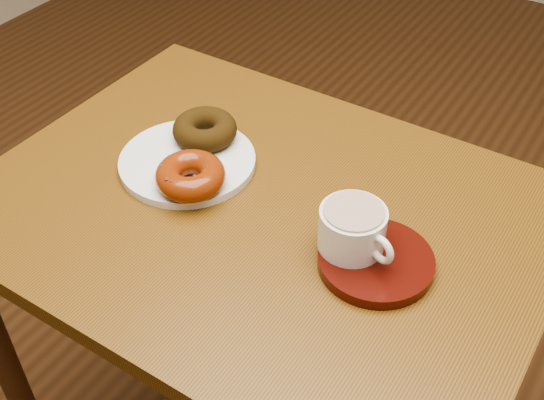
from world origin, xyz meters
The scene contains 7 objects.
cafe_table centered at (-0.22, 0.18, 0.69)m, with size 0.88×0.66×0.82m.
donut_plate centered at (-0.38, 0.20, 0.83)m, with size 0.23×0.23×0.01m, color white.
donut_cinnamon centered at (-0.38, 0.26, 0.86)m, with size 0.11×0.11×0.04m, color #34220A.
donut_caramel centered at (-0.33, 0.15, 0.86)m, with size 0.12×0.12×0.04m.
saucer centered at (-0.01, 0.16, 0.83)m, with size 0.16×0.16×0.02m, color #3A0C08.
coffee_cup centered at (-0.05, 0.16, 0.87)m, with size 0.12×0.09×0.07m.
teaspoon centered at (-0.09, 0.20, 0.84)m, with size 0.05×0.09×0.01m.
Camera 1 is at (0.22, -0.47, 1.52)m, focal length 45.00 mm.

